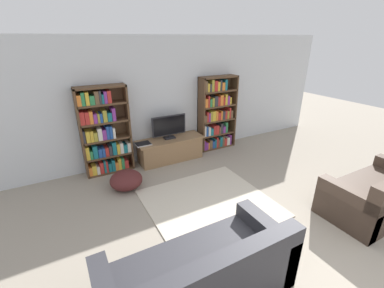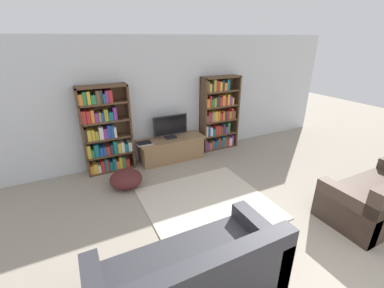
{
  "view_description": "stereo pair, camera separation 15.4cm",
  "coord_description": "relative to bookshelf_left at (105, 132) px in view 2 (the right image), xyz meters",
  "views": [
    {
      "loc": [
        -2.15,
        -0.88,
        2.55
      ],
      "look_at": [
        -0.02,
        3.01,
        0.7
      ],
      "focal_mm": 24.0,
      "sensor_mm": 36.0,
      "label": 1
    },
    {
      "loc": [
        -2.01,
        -0.95,
        2.55
      ],
      "look_at": [
        -0.02,
        3.01,
        0.7
      ],
      "focal_mm": 24.0,
      "sensor_mm": 36.0,
      "label": 2
    }
  ],
  "objects": [
    {
      "name": "bookshelf_right",
      "position": [
        2.6,
        -0.0,
        0.01
      ],
      "size": [
        0.93,
        0.3,
        1.74
      ],
      "color": "#513823",
      "rests_on": "ground_plane"
    },
    {
      "name": "tv_stand",
      "position": [
        1.34,
        -0.13,
        -0.58
      ],
      "size": [
        1.47,
        0.51,
        0.5
      ],
      "color": "#8E6B47",
      "rests_on": "ground_plane"
    },
    {
      "name": "beanbag_ottoman",
      "position": [
        0.15,
        -0.83,
        -0.67
      ],
      "size": [
        0.58,
        0.58,
        0.33
      ],
      "primitive_type": "ellipsoid",
      "color": "#4C1E1E",
      "rests_on": "ground_plane"
    },
    {
      "name": "bookshelf_left",
      "position": [
        0.0,
        0.0,
        0.0
      ],
      "size": [
        0.93,
        0.3,
        1.74
      ],
      "color": "#513823",
      "rests_on": "ground_plane"
    },
    {
      "name": "wall_back",
      "position": [
        1.41,
        0.18,
        0.47
      ],
      "size": [
        8.8,
        0.06,
        2.6
      ],
      "color": "silver",
      "rests_on": "ground_plane"
    },
    {
      "name": "television",
      "position": [
        1.34,
        -0.1,
        -0.05
      ],
      "size": [
        0.77,
        0.16,
        0.51
      ],
      "color": "black",
      "rests_on": "tv_stand"
    },
    {
      "name": "couch_right_sofa",
      "position": [
        3.39,
        -3.37,
        -0.54
      ],
      "size": [
        1.71,
        0.88,
        0.84
      ],
      "color": "#423328",
      "rests_on": "ground_plane"
    },
    {
      "name": "laptop",
      "position": [
        0.72,
        -0.16,
        -0.31
      ],
      "size": [
        0.31,
        0.25,
        0.03
      ],
      "color": "#B7B7BC",
      "rests_on": "tv_stand"
    },
    {
      "name": "couch_left_sectional",
      "position": [
        0.24,
        -3.31,
        -0.54
      ],
      "size": [
        1.98,
        0.87,
        0.81
      ],
      "color": "#2D2D33",
      "rests_on": "ground_plane"
    },
    {
      "name": "area_rug",
      "position": [
        1.22,
        -1.95,
        -0.82
      ],
      "size": [
        1.96,
        1.85,
        0.02
      ],
      "color": "beige",
      "rests_on": "ground_plane"
    }
  ]
}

